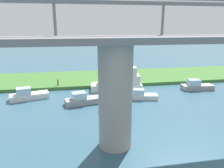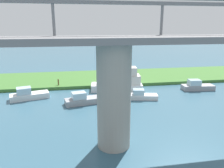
% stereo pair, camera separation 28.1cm
% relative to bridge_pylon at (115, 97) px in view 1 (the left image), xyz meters
% --- Properties ---
extents(ground_plane, '(160.00, 160.00, 0.00)m').
position_rel_bridge_pylon_xyz_m(ground_plane, '(-3.62, -17.52, -4.35)').
color(ground_plane, '#386075').
extents(grassy_bank, '(80.00, 12.00, 0.50)m').
position_rel_bridge_pylon_xyz_m(grassy_bank, '(-3.62, -23.52, -4.10)').
color(grassy_bank, '#427533').
rests_on(grassy_bank, ground).
extents(bridge_pylon, '(2.78, 2.78, 8.70)m').
position_rel_bridge_pylon_xyz_m(bridge_pylon, '(0.00, 0.00, 0.00)').
color(bridge_pylon, '#9E998E').
rests_on(bridge_pylon, ground).
extents(bridge_span, '(63.69, 4.30, 3.25)m').
position_rel_bridge_pylon_xyz_m(bridge_span, '(0.00, -0.02, 4.85)').
color(bridge_span, slate).
rests_on(bridge_span, bridge_pylon).
extents(person_on_bank, '(0.37, 0.37, 1.39)m').
position_rel_bridge_pylon_xyz_m(person_on_bank, '(-1.81, -18.92, -3.15)').
color(person_on_bank, '#2D334C').
rests_on(person_on_bank, grassy_bank).
extents(mooring_post, '(0.20, 0.20, 0.99)m').
position_rel_bridge_pylon_xyz_m(mooring_post, '(5.93, -18.67, -3.36)').
color(mooring_post, brown).
rests_on(mooring_post, grassy_bank).
extents(motorboat_white, '(8.22, 3.59, 4.07)m').
position_rel_bridge_pylon_xyz_m(motorboat_white, '(-3.54, -15.88, -2.85)').
color(motorboat_white, white).
rests_on(motorboat_white, ground).
extents(skiff_small, '(4.40, 2.30, 1.40)m').
position_rel_bridge_pylon_xyz_m(skiff_small, '(-5.91, -11.23, -3.85)').
color(skiff_small, white).
rests_on(skiff_small, ground).
extents(houseboat_blue, '(5.12, 2.19, 1.66)m').
position_rel_bridge_pylon_xyz_m(houseboat_blue, '(-15.98, -14.04, -3.76)').
color(houseboat_blue, '#99999E').
rests_on(houseboat_blue, ground).
extents(motorboat_red, '(5.45, 3.10, 1.72)m').
position_rel_bridge_pylon_xyz_m(motorboat_red, '(9.71, -13.84, -3.74)').
color(motorboat_red, white).
rests_on(motorboat_red, ground).
extents(riverboat_paddlewheel, '(5.13, 2.68, 1.63)m').
position_rel_bridge_pylon_xyz_m(riverboat_paddlewheel, '(2.27, -10.66, -3.77)').
color(riverboat_paddlewheel, '#99999E').
rests_on(riverboat_paddlewheel, ground).
extents(marker_buoy, '(0.50, 0.50, 0.50)m').
position_rel_bridge_pylon_xyz_m(marker_buoy, '(0.36, -7.39, -4.10)').
color(marker_buoy, orange).
rests_on(marker_buoy, ground).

